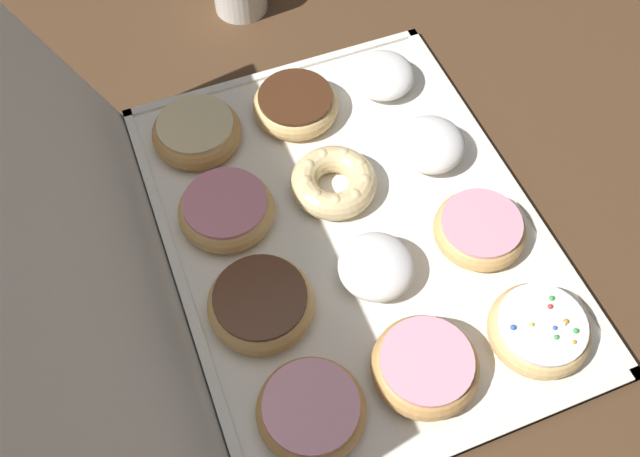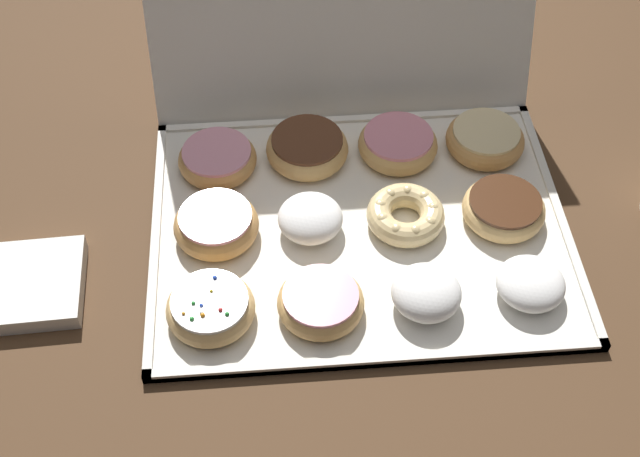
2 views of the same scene
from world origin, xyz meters
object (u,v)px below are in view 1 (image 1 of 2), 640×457
Objects in this scene: pink_frosted_donut_8 at (311,410)px; pink_frosted_donut_10 at (226,210)px; pink_frosted_donut_4 at (422,367)px; glazed_ring_donut_11 at (197,132)px; pink_frosted_donut_1 at (480,229)px; cruller_donut_6 at (335,181)px; donut_box at (352,232)px; powdered_filled_donut_2 at (430,144)px; powdered_filled_donut_3 at (382,75)px; sprinkle_donut_0 at (539,330)px; powdered_filled_donut_5 at (379,266)px; chocolate_frosted_donut_7 at (296,104)px; chocolate_frosted_donut_9 at (261,303)px.

pink_frosted_donut_8 is 0.97× the size of pink_frosted_donut_10.
glazed_ring_donut_11 is (0.40, 0.13, -0.00)m from pink_frosted_donut_4.
pink_frosted_donut_8 is (-0.13, 0.27, -0.00)m from pink_frosted_donut_1.
pink_frosted_donut_4 is at bearing -153.53° from pink_frosted_donut_10.
donut_box is at bearing 178.76° from cruller_donut_6.
powdered_filled_donut_3 is (0.14, 0.01, -0.00)m from powdered_filled_donut_2.
powdered_filled_donut_2 is 0.30m from pink_frosted_donut_4.
sprinkle_donut_0 reaches higher than cruller_donut_6.
powdered_filled_donut_5 reaches higher than glazed_ring_donut_11.
powdered_filled_donut_2 is at bearing -0.27° from sprinkle_donut_0.
powdered_filled_donut_5 is 0.18m from pink_frosted_donut_8.
chocolate_frosted_donut_7 is at bearing -0.70° from pink_frosted_donut_4.
chocolate_frosted_donut_7 is 0.42m from pink_frosted_donut_8.
chocolate_frosted_donut_9 is (-0.13, 0.28, -0.00)m from powdered_filled_donut_2.
powdered_filled_donut_5 is 0.73× the size of chocolate_frosted_donut_9.
cruller_donut_6 is (0.13, 0.14, -0.00)m from pink_frosted_donut_1.
pink_frosted_donut_8 is (-0.40, 0.26, -0.00)m from powdered_filled_donut_3.
chocolate_frosted_donut_7 is at bearing 45.98° from powdered_filled_donut_2.
pink_frosted_donut_10 is at bearing 63.54° from pink_frosted_donut_1.
donut_box is 4.72× the size of chocolate_frosted_donut_9.
powdered_filled_donut_5 is 0.77× the size of chocolate_frosted_donut_7.
pink_frosted_donut_8 is (0.01, 0.26, -0.00)m from sprinkle_donut_0.
powdered_filled_donut_3 is at bearing -44.96° from chocolate_frosted_donut_9.
sprinkle_donut_0 is (-0.20, -0.14, 0.02)m from donut_box.
chocolate_frosted_donut_7 is 0.98× the size of pink_frosted_donut_10.
powdered_filled_donut_3 is (0.27, 0.01, 0.00)m from pink_frosted_donut_1.
pink_frosted_donut_10 is 1.01× the size of glazed_ring_donut_11.
pink_frosted_donut_10 is (0.28, 0.27, 0.00)m from sprinkle_donut_0.
chocolate_frosted_donut_7 is at bearing 27.09° from pink_frosted_donut_1.
pink_frosted_donut_4 is at bearing 176.93° from powdered_filled_donut_5.
powdered_filled_donut_5 is 0.13m from cruller_donut_6.
pink_frosted_donut_1 is 1.25× the size of powdered_filled_donut_3.
sprinkle_donut_0 is 1.27× the size of powdered_filled_donut_3.
powdered_filled_donut_3 is 0.82× the size of cruller_donut_6.
powdered_filled_donut_5 reaches higher than sprinkle_donut_0.
pink_frosted_donut_1 reaches higher than donut_box.
cruller_donut_6 reaches higher than pink_frosted_donut_8.
pink_frosted_donut_8 is 0.94× the size of chocolate_frosted_donut_9.
pink_frosted_donut_1 is at bearing -133.43° from cruller_donut_6.
sprinkle_donut_0 is 0.43m from chocolate_frosted_donut_7.
powdered_filled_donut_3 reaches higher than chocolate_frosted_donut_7.
pink_frosted_donut_10 is at bearing 116.68° from powdered_filled_donut_3.
chocolate_frosted_donut_9 is at bearing 135.04° from powdered_filled_donut_3.
donut_box is at bearing 64.52° from pink_frosted_donut_1.
sprinkle_donut_0 reaches higher than pink_frosted_donut_1.
pink_frosted_donut_8 is (0.00, 0.13, -0.00)m from pink_frosted_donut_4.
powdered_filled_donut_2 is at bearing -177.40° from powdered_filled_donut_3.
pink_frosted_donut_4 is 1.08× the size of cruller_donut_6.
sprinkle_donut_0 is at bearing -135.28° from pink_frosted_donut_10.
chocolate_frosted_donut_9 is at bearing 115.75° from powdered_filled_donut_2.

